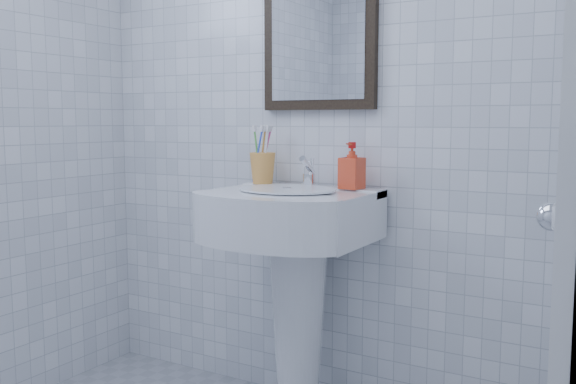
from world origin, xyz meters
The scene contains 8 objects.
wall_back centered at (0.00, 1.20, 1.25)m, with size 2.20×0.02×2.50m, color white.
wall_right centered at (1.10, 0.00, 1.25)m, with size 0.02×2.40×2.50m, color white.
washbasin centered at (0.01, 0.99, 0.63)m, with size 0.61×0.45×0.94m.
faucet centered at (0.01, 1.10, 0.98)m, with size 0.05×0.11×0.13m.
toothbrush_cup centered at (-0.21, 1.10, 1.00)m, with size 0.11×0.11×0.13m, color gold, non-canonical shape.
soap_dispenser centered at (0.19, 1.10, 1.02)m, with size 0.08×0.08×0.18m, color red.
wall_mirror centered at (0.01, 1.18, 1.55)m, with size 0.50×0.04×0.62m.
hand_towel centered at (1.04, 0.69, 0.87)m, with size 0.03×0.16×0.38m, color silver.
Camera 1 is at (1.23, -1.15, 1.20)m, focal length 40.00 mm.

